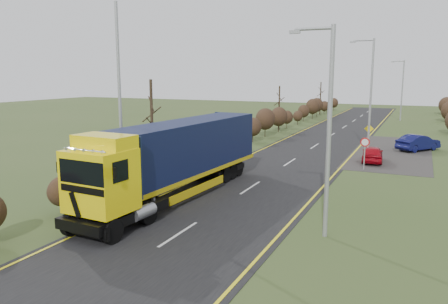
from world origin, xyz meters
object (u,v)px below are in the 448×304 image
streetlight_near (327,124)px  speed_sign (365,148)px  car_red_hatchback (372,154)px  car_blue_sedan (418,143)px  lorry (176,155)px

streetlight_near → speed_sign: (-0.06, 13.38, -2.95)m
car_red_hatchback → streetlight_near: (-0.17, -16.37, 3.86)m
car_red_hatchback → car_blue_sedan: size_ratio=0.87×
streetlight_near → car_blue_sedan: bearing=82.2°
speed_sign → car_red_hatchback: bearing=85.5°
streetlight_near → speed_sign: bearing=90.2°
car_blue_sedan → speed_sign: speed_sign is taller
lorry → car_blue_sedan: size_ratio=3.53×
lorry → speed_sign: size_ratio=6.59×
car_blue_sedan → speed_sign: size_ratio=1.87×
lorry → speed_sign: 13.64m
car_red_hatchback → car_blue_sedan: (2.97, 6.71, 0.07)m
lorry → streetlight_near: (8.08, -2.38, 2.20)m
car_blue_sedan → car_red_hatchback: bearing=102.3°
car_red_hatchback → car_blue_sedan: bearing=-118.8°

